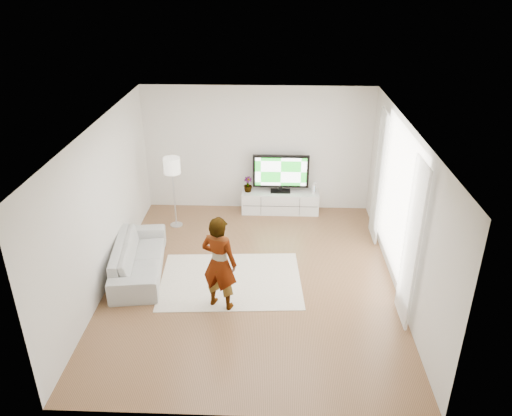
{
  "coord_description": "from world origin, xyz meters",
  "views": [
    {
      "loc": [
        0.36,
        -7.43,
        5.04
      ],
      "look_at": [
        0.06,
        0.4,
        1.23
      ],
      "focal_mm": 35.0,
      "sensor_mm": 36.0,
      "label": 1
    }
  ],
  "objects_px": {
    "rug": "(231,280)",
    "television": "(281,172)",
    "sofa": "(139,257)",
    "player": "(219,263)",
    "media_console": "(280,202)",
    "floor_lamp": "(172,169)"
  },
  "relations": [
    {
      "from": "media_console",
      "to": "floor_lamp",
      "type": "bearing_deg",
      "value": -161.24
    },
    {
      "from": "player",
      "to": "floor_lamp",
      "type": "relative_size",
      "value": 1.05
    },
    {
      "from": "media_console",
      "to": "player",
      "type": "height_order",
      "value": "player"
    },
    {
      "from": "rug",
      "to": "television",
      "type": "bearing_deg",
      "value": 72.69
    },
    {
      "from": "media_console",
      "to": "rug",
      "type": "relative_size",
      "value": 0.69
    },
    {
      "from": "media_console",
      "to": "television",
      "type": "xyz_separation_m",
      "value": [
        0.0,
        0.03,
        0.71
      ]
    },
    {
      "from": "media_console",
      "to": "sofa",
      "type": "height_order",
      "value": "sofa"
    },
    {
      "from": "television",
      "to": "player",
      "type": "distance_m",
      "value": 3.71
    },
    {
      "from": "sofa",
      "to": "player",
      "type": "bearing_deg",
      "value": -128.84
    },
    {
      "from": "media_console",
      "to": "floor_lamp",
      "type": "distance_m",
      "value": 2.59
    },
    {
      "from": "television",
      "to": "rug",
      "type": "distance_m",
      "value": 3.12
    },
    {
      "from": "television",
      "to": "player",
      "type": "height_order",
      "value": "player"
    },
    {
      "from": "player",
      "to": "sofa",
      "type": "distance_m",
      "value": 1.91
    },
    {
      "from": "rug",
      "to": "sofa",
      "type": "xyz_separation_m",
      "value": [
        -1.68,
        0.23,
        0.3
      ]
    },
    {
      "from": "sofa",
      "to": "floor_lamp",
      "type": "height_order",
      "value": "floor_lamp"
    },
    {
      "from": "television",
      "to": "rug",
      "type": "height_order",
      "value": "television"
    },
    {
      "from": "media_console",
      "to": "television",
      "type": "relative_size",
      "value": 1.38
    },
    {
      "from": "rug",
      "to": "floor_lamp",
      "type": "distance_m",
      "value": 2.78
    },
    {
      "from": "floor_lamp",
      "to": "sofa",
      "type": "bearing_deg",
      "value": -100.2
    },
    {
      "from": "player",
      "to": "sofa",
      "type": "xyz_separation_m",
      "value": [
        -1.58,
        0.95,
        -0.52
      ]
    },
    {
      "from": "rug",
      "to": "player",
      "type": "distance_m",
      "value": 1.1
    },
    {
      "from": "rug",
      "to": "sofa",
      "type": "height_order",
      "value": "sofa"
    }
  ]
}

